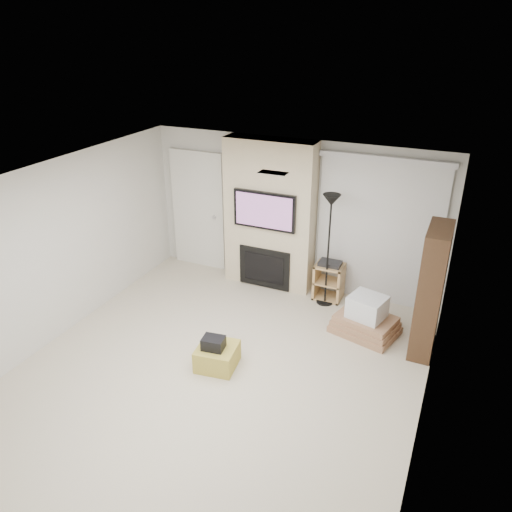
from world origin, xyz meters
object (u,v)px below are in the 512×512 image
at_px(floor_lamp, 330,219).
at_px(box_stack, 366,319).
at_px(bookshelf, 431,291).
at_px(av_stand, 329,279).
at_px(ottoman, 217,356).

bearing_deg(floor_lamp, box_stack, -37.25).
bearing_deg(bookshelf, av_stand, 153.04).
xyz_separation_m(floor_lamp, bookshelf, (1.59, -0.64, -0.54)).
xyz_separation_m(ottoman, bookshelf, (2.41, 1.52, 0.75)).
distance_m(box_stack, bookshelf, 1.05).
relative_size(ottoman, bookshelf, 0.28).
height_order(box_stack, bookshelf, bookshelf).
xyz_separation_m(av_stand, box_stack, (0.78, -0.76, -0.12)).
bearing_deg(floor_lamp, bookshelf, -21.99).
height_order(floor_lamp, bookshelf, floor_lamp).
bearing_deg(bookshelf, box_stack, 176.71).
bearing_deg(av_stand, bookshelf, -26.96).
distance_m(floor_lamp, av_stand, 1.11).
bearing_deg(ottoman, av_stand, 70.62).
distance_m(ottoman, bookshelf, 2.95).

